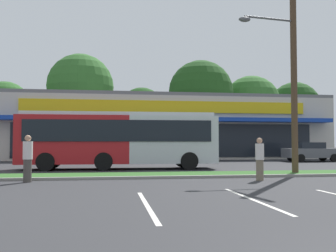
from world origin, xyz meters
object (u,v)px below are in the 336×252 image
city_bus (119,139)px  car_2 (311,152)px  utility_pole (291,60)px  pedestrian_by_pole (260,159)px  pedestrian_near_bench (28,158)px

city_bus → car_2: 17.01m
utility_pole → pedestrian_by_pole: (-2.58, -2.35, -4.61)m
car_2 → pedestrian_by_pole: size_ratio=2.63×
utility_pole → pedestrian_near_bench: size_ratio=5.63×
pedestrian_near_bench → pedestrian_by_pole: 9.17m
utility_pole → car_2: bearing=57.7°
pedestrian_near_bench → pedestrian_by_pole: size_ratio=1.06×
car_2 → pedestrian_near_bench: 23.64m
utility_pole → pedestrian_near_bench: utility_pole is taller
car_2 → pedestrian_near_bench: (-19.30, -13.65, 0.12)m
city_bus → pedestrian_near_bench: bearing=-116.4°
pedestrian_near_bench → utility_pole: bearing=33.2°
utility_pole → car_2: (7.58, 11.99, -4.68)m
utility_pole → pedestrian_near_bench: 12.68m
pedestrian_near_bench → pedestrian_by_pole: (9.14, -0.68, -0.05)m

